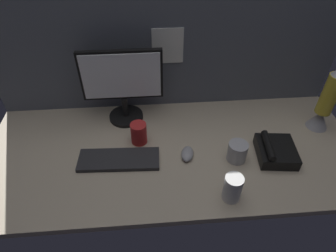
% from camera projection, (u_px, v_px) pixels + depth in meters
% --- Properties ---
extents(ground_plane, '(1.80, 0.80, 0.03)m').
position_uv_depth(ground_plane, '(173.00, 149.00, 1.42)').
color(ground_plane, tan).
extents(cubicle_wall_back, '(1.80, 0.06, 0.69)m').
position_uv_depth(cubicle_wall_back, '(167.00, 46.00, 1.46)').
color(cubicle_wall_back, '#565B66').
rests_on(cubicle_wall_back, ground_plane).
extents(monitor, '(0.40, 0.18, 0.39)m').
position_uv_depth(monitor, '(122.00, 83.00, 1.44)').
color(monitor, black).
rests_on(monitor, ground_plane).
extents(keyboard, '(0.38, 0.15, 0.02)m').
position_uv_depth(keyboard, '(119.00, 160.00, 1.34)').
color(keyboard, '#262628').
rests_on(keyboard, ground_plane).
extents(mouse, '(0.08, 0.11, 0.03)m').
position_uv_depth(mouse, '(187.00, 154.00, 1.35)').
color(mouse, '#99999E').
rests_on(mouse, ground_plane).
extents(mug_red_plastic, '(0.08, 0.08, 0.11)m').
position_uv_depth(mug_red_plastic, '(139.00, 133.00, 1.40)').
color(mug_red_plastic, red).
rests_on(mug_red_plastic, ground_plane).
extents(mug_steel, '(0.09, 0.09, 0.09)m').
position_uv_depth(mug_steel, '(237.00, 152.00, 1.32)').
color(mug_steel, '#B2B2B7').
rests_on(mug_steel, ground_plane).
extents(mug_ceramic_white, '(0.07, 0.07, 0.12)m').
position_uv_depth(mug_ceramic_white, '(233.00, 188.00, 1.15)').
color(mug_ceramic_white, white).
rests_on(mug_ceramic_white, ground_plane).
extents(lava_lamp, '(0.11, 0.11, 0.35)m').
position_uv_depth(lava_lamp, '(326.00, 104.00, 1.43)').
color(lava_lamp, '#A5A5AD').
rests_on(lava_lamp, ground_plane).
extents(desk_phone, '(0.19, 0.21, 0.09)m').
position_uv_depth(desk_phone, '(275.00, 151.00, 1.35)').
color(desk_phone, black).
rests_on(desk_phone, ground_plane).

